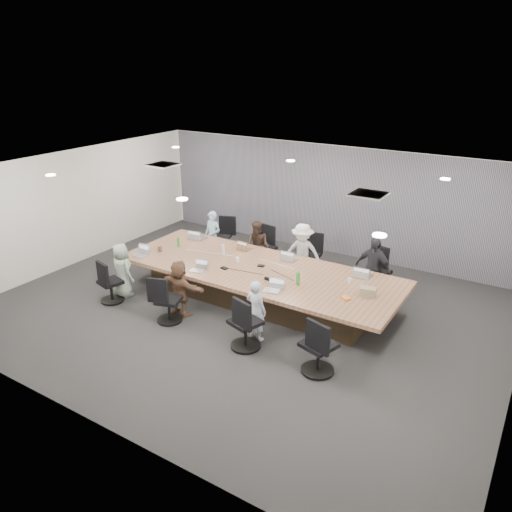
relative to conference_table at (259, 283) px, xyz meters
The scene contains 40 objects.
floor 0.64m from the conference_table, 90.00° to the right, with size 10.00×8.00×0.00m, color #2D2D2F.
ceiling 2.45m from the conference_table, 90.00° to the right, with size 10.00×8.00×0.00m, color white.
wall_back 3.64m from the conference_table, 90.00° to the left, with size 10.00×2.80×0.00m, color silver.
wall_front 4.61m from the conference_table, 90.00° to the right, with size 10.00×2.80×0.00m, color silver.
wall_left 5.12m from the conference_table, behind, with size 8.00×2.80×0.00m, color silver.
curtain 3.56m from the conference_table, 90.00° to the left, with size 9.80×0.04×2.80m, color slate.
conference_table is the anchor object (origin of this frame).
chair_0 2.77m from the conference_table, 142.22° to the left, with size 0.56×0.56×0.83m, color black, non-canonical shape.
chair_1 1.90m from the conference_table, 116.62° to the left, with size 0.53×0.53×0.78m, color black, non-canonical shape.
chair_2 1.73m from the conference_table, 79.00° to the left, with size 0.57×0.57×0.85m, color black, non-canonical shape.
chair_3 2.63m from the conference_table, 40.36° to the left, with size 0.55×0.55×0.81m, color black, non-canonical shape.
chair_4 3.11m from the conference_table, 146.86° to the right, with size 0.51×0.51×0.75m, color black, non-canonical shape.
chair_5 1.97m from the conference_table, 120.58° to the right, with size 0.52×0.52×0.77m, color black, non-canonical shape.
chair_6 1.87m from the conference_table, 65.43° to the right, with size 0.58×0.58×0.85m, color black, non-canonical shape.
chair_7 2.78m from the conference_table, 37.76° to the right, with size 0.58×0.58×0.87m, color black, non-canonical shape.
person_0 2.59m from the conference_table, 148.38° to the left, with size 0.46×0.30×1.26m, color #A2CBE8.
laptop_0 2.36m from the conference_table, 159.96° to the left, with size 0.35×0.24×0.02m, color #B2B2B7.
person_1 1.61m from the conference_table, 122.25° to the left, with size 0.60×0.47×1.24m, color #34251E.
laptop_1 1.22m from the conference_table, 136.80° to the left, with size 0.28×0.20×0.02m, color #8C6647.
person_2 1.42m from the conference_table, 76.25° to the left, with size 0.90×0.51×1.39m, color silver.
laptop_2 0.93m from the conference_table, 67.56° to the left, with size 0.32×0.22×0.02m, color #B2B2B7.
person_3 2.43m from the conference_table, 34.01° to the left, with size 0.82×0.34×1.40m, color #27282F.
laptop_3 2.18m from the conference_table, 21.80° to the left, with size 0.33×0.22×0.02m, color #B2B2B7.
person_4 2.94m from the conference_table, 152.59° to the right, with size 0.58×0.38×1.19m, color #97AC9A.
laptop_4 2.75m from the conference_table, 162.92° to the right, with size 0.31×0.21×0.02m, color #B2B2B7.
person_5 1.69m from the conference_table, 126.65° to the right, with size 1.08×0.34×1.16m, color brown.
laptop_5 1.33m from the conference_table, 141.47° to the right, with size 0.28×0.20×0.02m, color #B2B2B7.
person_6 1.57m from the conference_table, 60.07° to the right, with size 0.43×0.28×1.17m, color silver.
laptop_6 1.17m from the conference_table, 45.83° to the right, with size 0.31×0.22×0.02m, color #B2B2B7.
bottle_green_left 2.29m from the conference_table, behind, with size 0.06×0.06×0.22m, color #2F8931.
bottle_green_right 1.20m from the conference_table, 14.90° to the right, with size 0.07×0.07×0.26m, color #2F8931.
bottle_clear 1.18m from the conference_table, 168.02° to the left, with size 0.07×0.07×0.24m, color silver.
cup_white_far 0.70m from the conference_table, behind, with size 0.08×0.08×0.10m, color white.
cup_white_near 1.95m from the conference_table, 10.13° to the left, with size 0.08×0.08×0.10m, color white.
mug_brown 2.47m from the conference_table, behind, with size 0.10×0.10×0.12m, color brown.
mic_left 0.80m from the conference_table, 146.16° to the right, with size 0.14×0.10×0.03m, color black.
mic_right 0.37m from the conference_table, 93.90° to the left, with size 0.14×0.10×0.03m, color black.
stapler 0.74m from the conference_table, 40.73° to the right, with size 0.16×0.04×0.06m, color black.
canvas_bag 2.42m from the conference_table, ahead, with size 0.29×0.18×0.15m, color gray.
snack_packet 2.15m from the conference_table, ahead, with size 0.17×0.12×0.04m, color orange.
Camera 1 is at (5.00, -7.63, 4.87)m, focal length 35.00 mm.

